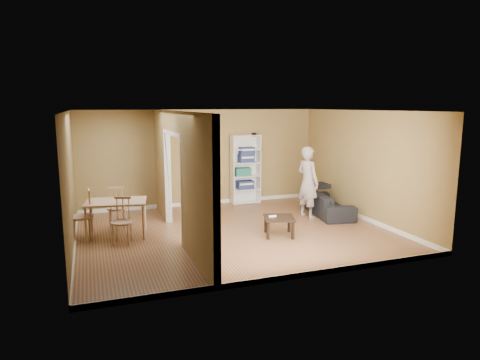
% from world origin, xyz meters
% --- Properties ---
extents(room_shell, '(6.50, 6.50, 6.50)m').
position_xyz_m(room_shell, '(0.00, 0.00, 1.30)').
color(room_shell, olive).
rests_on(room_shell, ground).
extents(partition, '(0.22, 5.50, 2.60)m').
position_xyz_m(partition, '(-1.20, 0.00, 1.30)').
color(partition, olive).
rests_on(partition, ground).
extents(wall_speaker, '(0.10, 0.10, 0.10)m').
position_xyz_m(wall_speaker, '(1.50, 2.69, 1.90)').
color(wall_speaker, black).
rests_on(wall_speaker, room_shell).
extents(sofa, '(2.03, 1.12, 0.73)m').
position_xyz_m(sofa, '(2.70, 0.67, 0.37)').
color(sofa, black).
rests_on(sofa, ground).
extents(person, '(0.88, 0.77, 2.05)m').
position_xyz_m(person, '(2.07, 0.56, 1.03)').
color(person, slate).
rests_on(person, ground).
extents(bookshelf, '(0.80, 0.35, 1.91)m').
position_xyz_m(bookshelf, '(1.20, 2.60, 0.95)').
color(bookshelf, white).
rests_on(bookshelf, ground).
extents(paper_box_navy_a, '(0.45, 0.29, 0.23)m').
position_xyz_m(paper_box_navy_a, '(1.18, 2.56, 0.52)').
color(paper_box_navy_a, navy).
rests_on(paper_box_navy_a, bookshelf).
extents(paper_box_teal, '(0.44, 0.28, 0.22)m').
position_xyz_m(paper_box_teal, '(1.11, 2.56, 0.89)').
color(paper_box_teal, teal).
rests_on(paper_box_teal, bookshelf).
extents(paper_box_navy_b, '(0.42, 0.27, 0.21)m').
position_xyz_m(paper_box_navy_b, '(1.22, 2.56, 1.26)').
color(paper_box_navy_b, navy).
rests_on(paper_box_navy_b, bookshelf).
extents(paper_box_navy_c, '(0.40, 0.26, 0.21)m').
position_xyz_m(paper_box_navy_c, '(1.24, 2.56, 1.46)').
color(paper_box_navy_c, '#0E1548').
rests_on(paper_box_navy_c, bookshelf).
extents(coffee_table, '(0.61, 0.61, 0.41)m').
position_xyz_m(coffee_table, '(0.79, -0.58, 0.35)').
color(coffee_table, black).
rests_on(coffee_table, ground).
extents(game_controller, '(0.16, 0.04, 0.03)m').
position_xyz_m(game_controller, '(0.66, -0.53, 0.42)').
color(game_controller, white).
rests_on(game_controller, coffee_table).
extents(dining_table, '(1.22, 0.81, 0.76)m').
position_xyz_m(dining_table, '(-2.42, 0.53, 0.68)').
color(dining_table, tan).
rests_on(dining_table, ground).
extents(chair_left, '(0.51, 0.51, 1.05)m').
position_xyz_m(chair_left, '(-3.11, 0.48, 0.52)').
color(chair_left, tan).
rests_on(chair_left, ground).
extents(chair_near, '(0.53, 0.53, 0.93)m').
position_xyz_m(chair_near, '(-2.35, -0.01, 0.46)').
color(chair_near, '#DBB181').
rests_on(chair_near, ground).
extents(chair_far, '(0.51, 0.51, 0.98)m').
position_xyz_m(chair_far, '(-2.36, 1.11, 0.49)').
color(chair_far, tan).
rests_on(chair_far, ground).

